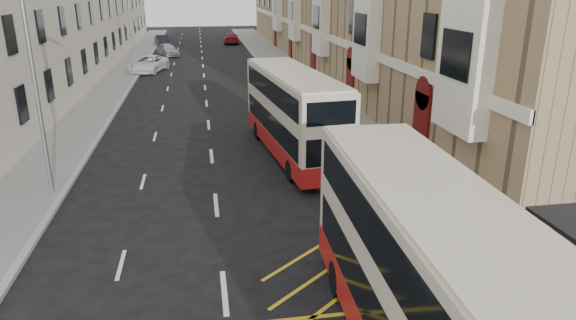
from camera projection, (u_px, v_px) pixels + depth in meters
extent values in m
cube|color=slate|center=(311.00, 93.00, 39.56)|extent=(4.00, 120.00, 0.15)
cube|color=slate|center=(101.00, 100.00, 37.09)|extent=(3.00, 120.00, 0.15)
cube|color=gray|center=(285.00, 94.00, 39.24)|extent=(0.25, 120.00, 0.15)
cube|color=gray|center=(123.00, 99.00, 37.33)|extent=(0.25, 120.00, 0.15)
cube|color=white|center=(298.00, 25.00, 53.06)|extent=(0.18, 79.00, 0.50)
cube|color=#570B0A|center=(422.00, 124.00, 24.43)|extent=(0.20, 1.60, 3.00)
cube|color=#570B0A|center=(350.00, 80.00, 35.62)|extent=(0.20, 1.60, 3.00)
cube|color=#570B0A|center=(313.00, 57.00, 46.81)|extent=(0.20, 1.60, 3.00)
cube|color=#570B0A|center=(291.00, 43.00, 58.00)|extent=(0.20, 1.60, 3.00)
cube|color=#570B0A|center=(275.00, 34.00, 69.18)|extent=(0.20, 1.60, 3.00)
cube|color=beige|center=(55.00, 1.00, 48.50)|extent=(9.00, 79.00, 13.00)
cube|color=black|center=(529.00, 261.00, 12.85)|extent=(0.08, 0.08, 2.60)
cube|color=black|center=(575.00, 256.00, 13.05)|extent=(0.08, 0.08, 2.60)
cylinder|color=#AD1001|center=(466.00, 280.00, 13.46)|extent=(0.06, 0.06, 1.00)
cylinder|color=#AD1001|center=(416.00, 226.00, 16.49)|extent=(0.06, 0.06, 1.00)
cylinder|color=#AD1001|center=(382.00, 188.00, 19.52)|extent=(0.06, 0.06, 1.00)
cube|color=#AD1001|center=(417.00, 212.00, 16.33)|extent=(0.05, 6.50, 0.06)
cube|color=#AD1001|center=(416.00, 225.00, 16.47)|extent=(0.05, 6.50, 0.06)
cylinder|color=gray|center=(37.00, 93.00, 19.16)|extent=(0.16, 0.16, 8.00)
cylinder|color=gray|center=(131.00, 29.00, 47.13)|extent=(0.16, 0.16, 8.00)
cube|color=beige|center=(433.00, 289.00, 10.20)|extent=(2.81, 10.78, 3.84)
cube|color=black|center=(431.00, 309.00, 10.35)|extent=(2.82, 9.93, 1.07)
cube|color=black|center=(438.00, 235.00, 9.81)|extent=(2.82, 9.93, 0.97)
cube|color=beige|center=(442.00, 199.00, 9.56)|extent=(2.69, 10.35, 0.12)
cube|color=black|center=(360.00, 202.00, 15.33)|extent=(2.07, 0.15, 1.26)
cube|color=black|center=(364.00, 138.00, 14.68)|extent=(1.70, 0.14, 0.44)
cylinder|color=black|center=(337.00, 278.00, 13.84)|extent=(0.31, 0.98, 0.97)
cylinder|color=black|center=(415.00, 273.00, 14.12)|extent=(0.31, 0.98, 0.97)
cube|color=beige|center=(293.00, 112.00, 24.64)|extent=(3.41, 10.56, 3.72)
cube|color=#AE1513|center=(293.00, 141.00, 25.10)|extent=(3.44, 10.59, 0.85)
cube|color=black|center=(293.00, 121.00, 24.78)|extent=(3.36, 9.74, 1.04)
cube|color=black|center=(294.00, 88.00, 24.26)|extent=(3.36, 9.74, 0.94)
cube|color=beige|center=(294.00, 73.00, 24.02)|extent=(3.27, 10.14, 0.11)
cube|color=black|center=(268.00, 99.00, 29.48)|extent=(2.00, 0.28, 1.23)
cube|color=black|center=(268.00, 65.00, 28.85)|extent=(1.65, 0.24, 0.42)
cube|color=black|center=(330.00, 152.00, 20.06)|extent=(2.00, 0.28, 1.13)
cylinder|color=black|center=(258.00, 130.00, 27.95)|extent=(0.36, 0.96, 0.94)
cylinder|color=black|center=(295.00, 128.00, 28.49)|extent=(0.36, 0.96, 0.94)
cylinder|color=black|center=(291.00, 171.00, 21.90)|extent=(0.36, 0.96, 0.94)
cylinder|color=black|center=(338.00, 166.00, 22.44)|extent=(0.36, 0.96, 0.94)
imported|color=black|center=(554.00, 306.00, 11.81)|extent=(1.01, 0.93, 1.67)
imported|color=black|center=(460.00, 260.00, 13.90)|extent=(0.93, 0.88, 1.54)
imported|color=silver|center=(148.00, 64.00, 49.28)|extent=(3.99, 6.05, 1.54)
imported|color=#9B9EA3|center=(168.00, 50.00, 60.24)|extent=(3.14, 4.71, 1.49)
imported|color=black|center=(162.00, 41.00, 70.18)|extent=(2.42, 4.64, 1.45)
imported|color=maroon|center=(231.00, 38.00, 73.12)|extent=(2.43, 5.28, 1.50)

